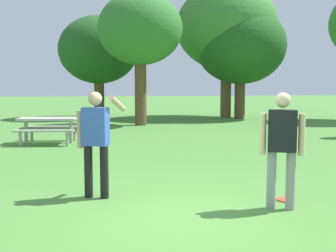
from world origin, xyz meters
The scene contains 9 objects.
ground_plane centered at (0.00, 0.00, 0.00)m, with size 120.00×120.00×0.00m, color #4C8438.
person_thrower centered at (1.45, 0.22, 0.94)m, with size 0.57×0.34×1.64m.
person_catcher centered at (-1.10, 1.24, 0.96)m, with size 0.78×0.61×1.64m.
frisbee centered at (1.72, 0.61, 0.01)m, with size 0.28×0.28×0.03m, color #E04733.
picnic_table_near centered at (-2.59, 7.54, 0.56)m, with size 1.85×1.60×0.77m.
tree_tall_left centered at (-1.12, 17.23, 3.56)m, with size 4.18×4.18×5.36m.
tree_broad_center centered at (0.66, 12.73, 4.07)m, with size 3.61×3.61×5.66m.
tree_far_right centered at (5.59, 16.33, 4.78)m, with size 5.35×5.35×7.08m.
tree_slender_mid centered at (6.14, 15.65, 3.74)m, with size 4.66×4.66×5.74m.
Camera 1 is at (-1.01, -5.15, 1.74)m, focal length 44.26 mm.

